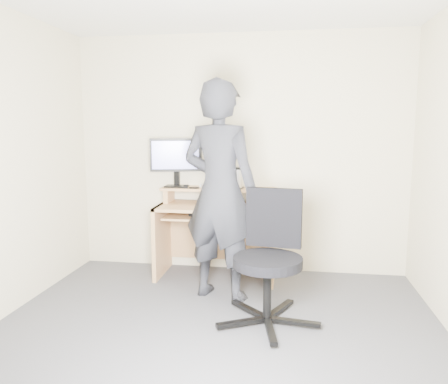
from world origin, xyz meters
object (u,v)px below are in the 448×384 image
(desk, at_px, (218,223))
(monitor, at_px, (176,158))
(office_chair, at_px, (270,252))
(person, at_px, (220,192))

(desk, distance_m, monitor, 0.81)
(office_chair, xyz_separation_m, person, (-0.47, 0.41, 0.41))
(monitor, bearing_deg, person, -64.79)
(desk, bearing_deg, monitor, 173.17)
(desk, height_order, office_chair, office_chair)
(monitor, distance_m, person, 0.92)
(monitor, height_order, office_chair, monitor)
(monitor, xyz_separation_m, office_chair, (1.04, -1.09, -0.66))
(desk, relative_size, monitor, 2.27)
(desk, xyz_separation_m, person, (0.12, -0.62, 0.43))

